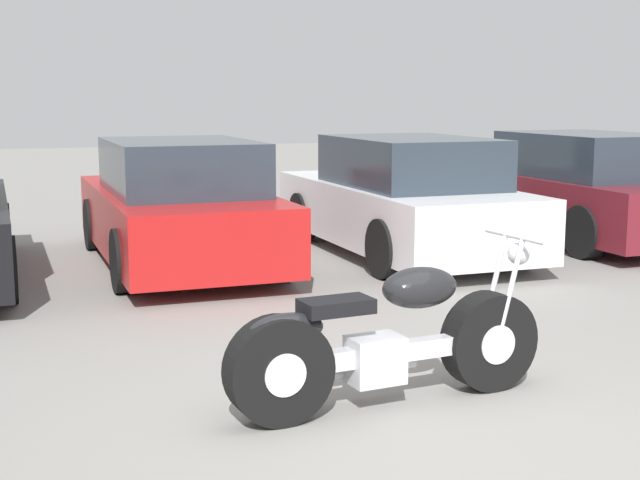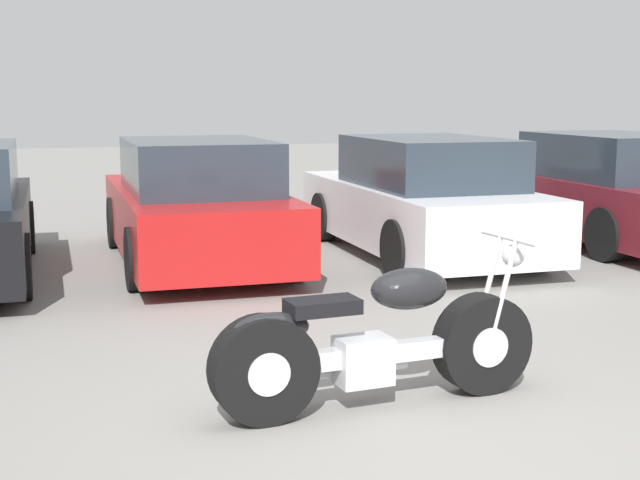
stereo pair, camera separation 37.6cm
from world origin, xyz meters
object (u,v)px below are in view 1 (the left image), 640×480
object	(u,v)px
parked_car_red	(178,207)
parked_car_white	(403,200)
parked_car_maroon	(578,190)
motorcycle	(386,342)

from	to	relation	value
parked_car_red	parked_car_white	size ratio (longest dim) A/B	1.00
parked_car_red	parked_car_maroon	distance (m)	5.47
parked_car_white	parked_car_maroon	xyz separation A→B (m)	(2.74, 0.24, 0.00)
motorcycle	parked_car_red	xyz separation A→B (m)	(-0.29, 5.17, 0.26)
motorcycle	parked_car_maroon	bearing A→B (deg)	44.78
parked_car_red	parked_car_maroon	bearing A→B (deg)	-0.22
parked_car_white	parked_car_maroon	distance (m)	2.75
parked_car_red	motorcycle	bearing A→B (deg)	-86.79
parked_car_red	parked_car_white	world-z (taller)	same
motorcycle	parked_car_white	distance (m)	5.49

